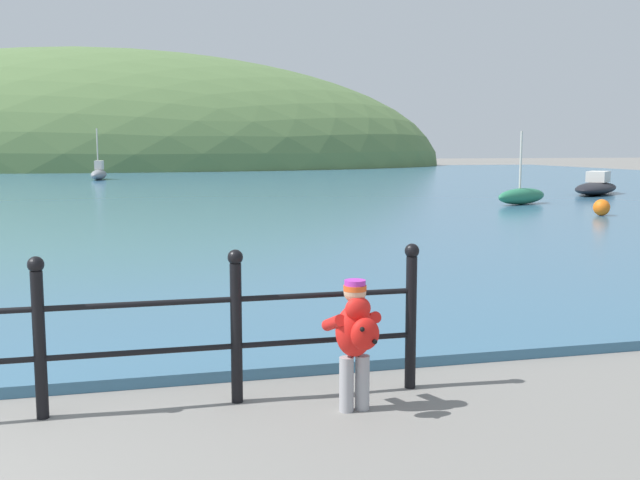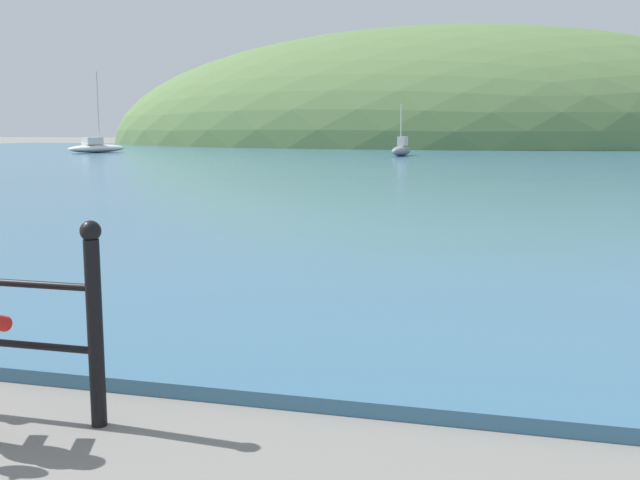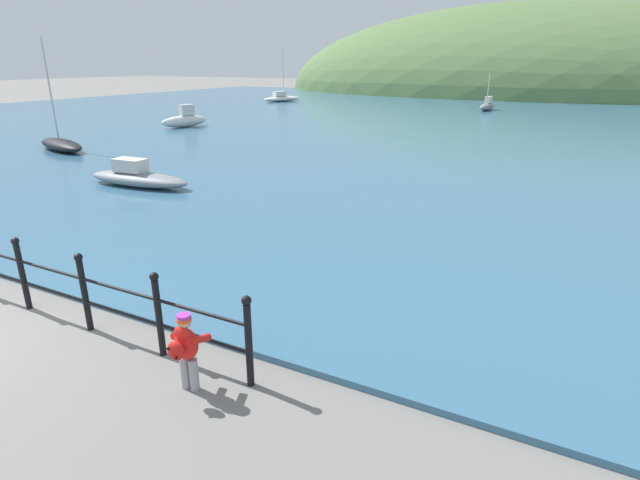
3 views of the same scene
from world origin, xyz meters
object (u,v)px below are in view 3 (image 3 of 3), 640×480
(boat_far_right, at_px, (61,144))
(boat_twin_mast, at_px, (282,98))
(boat_white_sailboat, at_px, (487,106))
(boat_blue_hull, at_px, (138,177))
(boat_mid_harbor, at_px, (185,120))
(child_in_coat, at_px, (186,346))

(boat_far_right, height_order, boat_twin_mast, boat_twin_mast)
(boat_twin_mast, bearing_deg, boat_white_sailboat, -1.00)
(boat_blue_hull, relative_size, boat_mid_harbor, 1.20)
(child_in_coat, xyz_separation_m, boat_blue_hull, (-8.24, 6.99, -0.24))
(boat_blue_hull, distance_m, boat_mid_harbor, 14.79)
(child_in_coat, height_order, boat_white_sailboat, boat_white_sailboat)
(boat_white_sailboat, bearing_deg, boat_mid_harbor, -125.87)
(boat_far_right, bearing_deg, boat_twin_mast, 102.45)
(boat_far_right, bearing_deg, boat_blue_hull, -21.90)
(boat_mid_harbor, relative_size, boat_twin_mast, 0.62)
(child_in_coat, xyz_separation_m, boat_white_sailboat, (-3.36, 37.82, -0.16))
(boat_white_sailboat, distance_m, boat_twin_mast, 19.04)
(boat_white_sailboat, relative_size, boat_far_right, 0.63)
(boat_blue_hull, bearing_deg, boat_twin_mast, 114.42)
(boat_mid_harbor, height_order, boat_twin_mast, boat_twin_mast)
(boat_white_sailboat, bearing_deg, boat_far_right, -114.97)
(boat_blue_hull, xyz_separation_m, boat_twin_mast, (-14.15, 31.16, 0.05))
(boat_far_right, distance_m, boat_twin_mast, 28.63)
(child_in_coat, relative_size, boat_far_right, 0.22)
(boat_blue_hull, xyz_separation_m, boat_far_right, (-7.98, 3.21, -0.01))
(boat_white_sailboat, xyz_separation_m, boat_mid_harbor, (-13.70, -18.95, 0.06))
(boat_far_right, distance_m, boat_mid_harbor, 8.71)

